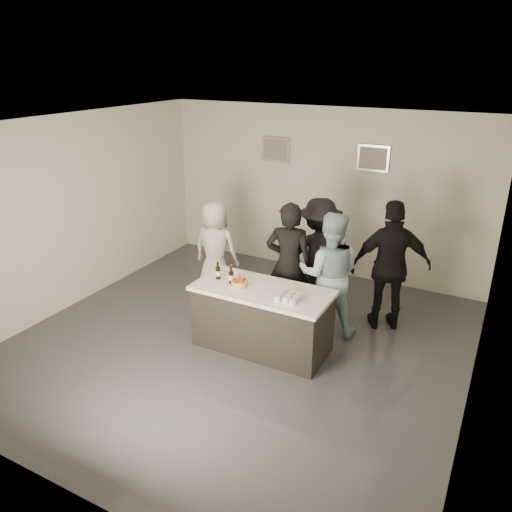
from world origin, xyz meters
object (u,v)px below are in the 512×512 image
object	(u,v)px
cake	(240,284)
person_guest_left	(216,249)
beer_bottle_b	(231,274)
person_main_black	(289,265)
beer_bottle_a	(218,270)
person_main_blue	(329,274)
person_guest_right	(391,266)
bar_counter	(262,318)
person_guest_back	(318,255)

from	to	relation	value
cake	person_guest_left	distance (m)	1.72
beer_bottle_b	person_guest_left	bearing A→B (deg)	130.08
cake	person_main_black	world-z (taller)	person_main_black
beer_bottle_a	person_main_blue	distance (m)	1.58
cake	person_main_blue	xyz separation A→B (m)	(0.94, 0.93, -0.03)
cake	beer_bottle_a	xyz separation A→B (m)	(-0.38, 0.07, 0.09)
person_guest_right	cake	bearing A→B (deg)	15.55
cake	person_main_black	bearing A→B (deg)	70.26
bar_counter	person_guest_left	xyz separation A→B (m)	(-1.48, 1.17, 0.35)
beer_bottle_b	person_main_black	xyz separation A→B (m)	(0.47, 0.86, -0.08)
person_guest_back	person_guest_left	bearing A→B (deg)	-16.41
person_main_black	person_guest_back	world-z (taller)	person_main_black
bar_counter	person_guest_right	xyz separation A→B (m)	(1.36, 1.39, 0.52)
bar_counter	person_main_black	distance (m)	0.96
beer_bottle_a	person_guest_right	size ratio (longest dim) A/B	0.13
cake	bar_counter	bearing A→B (deg)	13.59
beer_bottle_a	person_guest_back	world-z (taller)	person_guest_back
person_main_black	person_main_blue	bearing A→B (deg)	169.35
person_main_blue	person_guest_back	size ratio (longest dim) A/B	1.01
person_main_blue	beer_bottle_a	bearing A→B (deg)	15.99
person_main_black	person_guest_left	bearing A→B (deg)	-26.97
cake	person_guest_left	size ratio (longest dim) A/B	0.14
person_guest_left	person_guest_right	bearing A→B (deg)	-179.16
person_main_black	person_guest_right	xyz separation A→B (m)	(1.35, 0.57, 0.03)
bar_counter	person_main_blue	world-z (taller)	person_main_blue
bar_counter	cake	size ratio (longest dim) A/B	8.55
cake	person_guest_right	distance (m)	2.22
person_guest_right	bar_counter	bearing A→B (deg)	19.84
beer_bottle_a	beer_bottle_b	size ratio (longest dim) A/B	1.00
beer_bottle_b	cake	bearing A→B (deg)	-11.66
person_main_black	person_main_blue	world-z (taller)	person_main_black
beer_bottle_a	beer_bottle_b	world-z (taller)	same
person_main_blue	person_guest_left	distance (m)	2.14
person_guest_left	person_guest_back	xyz separation A→B (m)	(1.70, 0.32, 0.10)
person_guest_left	person_guest_right	xyz separation A→B (m)	(2.84, 0.22, 0.17)
cake	person_guest_right	world-z (taller)	person_guest_right
person_main_blue	bar_counter	bearing A→B (deg)	36.51
cake	person_main_blue	world-z (taller)	person_main_blue
person_main_blue	person_guest_right	bearing A→B (deg)	-160.61
person_main_blue	person_guest_right	size ratio (longest dim) A/B	0.94
person_guest_left	person_guest_back	distance (m)	1.73
person_guest_right	person_guest_back	bearing A→B (deg)	-30.69
person_main_black	beer_bottle_b	bearing A→B (deg)	47.90
person_guest_left	person_guest_back	world-z (taller)	person_guest_back
beer_bottle_a	person_guest_right	world-z (taller)	person_guest_right
beer_bottle_a	person_main_black	bearing A→B (deg)	49.48
beer_bottle_b	person_guest_back	size ratio (longest dim) A/B	0.14
person_guest_back	person_main_blue	bearing A→B (deg)	95.94
person_main_black	person_guest_right	distance (m)	1.46
beer_bottle_a	person_main_black	size ratio (longest dim) A/B	0.14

